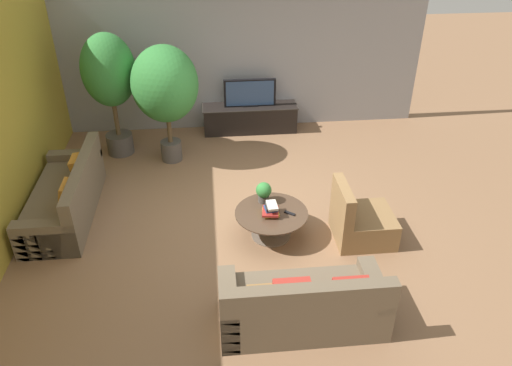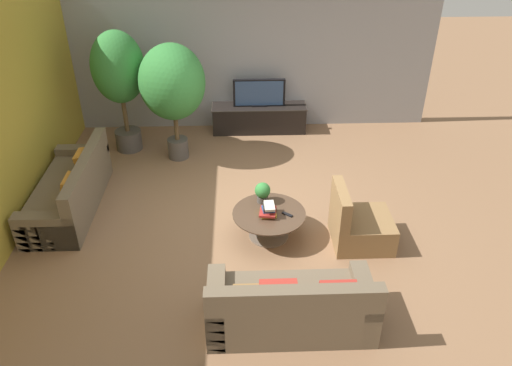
{
  "view_description": "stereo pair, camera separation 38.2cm",
  "coord_description": "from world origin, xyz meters",
  "px_view_note": "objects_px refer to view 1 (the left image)",
  "views": [
    {
      "loc": [
        -0.44,
        -6.09,
        4.39
      ],
      "look_at": [
        0.16,
        0.06,
        0.55
      ],
      "focal_mm": 35.0,
      "sensor_mm": 36.0,
      "label": 1
    },
    {
      "loc": [
        -0.06,
        -6.11,
        4.39
      ],
      "look_at": [
        0.16,
        0.06,
        0.55
      ],
      "focal_mm": 35.0,
      "sensor_mm": 36.0,
      "label": 2
    }
  ],
  "objects_px": {
    "couch_by_wall": "(67,198)",
    "potted_plant_tabletop": "(264,192)",
    "couch_near_entry": "(303,305)",
    "television": "(250,93)",
    "media_console": "(250,118)",
    "potted_palm_tall": "(109,76)",
    "coffee_table": "(271,219)",
    "potted_palm_corner": "(165,86)",
    "armchair_wicker": "(360,222)"
  },
  "relations": [
    {
      "from": "couch_near_entry",
      "to": "couch_by_wall",
      "type": "bearing_deg",
      "value": -38.76
    },
    {
      "from": "couch_by_wall",
      "to": "potted_plant_tabletop",
      "type": "bearing_deg",
      "value": 79.22
    },
    {
      "from": "potted_palm_tall",
      "to": "media_console",
      "type": "bearing_deg",
      "value": 15.63
    },
    {
      "from": "armchair_wicker",
      "to": "coffee_table",
      "type": "bearing_deg",
      "value": 82.18
    },
    {
      "from": "coffee_table",
      "to": "armchair_wicker",
      "type": "bearing_deg",
      "value": -7.82
    },
    {
      "from": "potted_palm_tall",
      "to": "potted_palm_corner",
      "type": "bearing_deg",
      "value": -20.79
    },
    {
      "from": "couch_by_wall",
      "to": "potted_palm_corner",
      "type": "bearing_deg",
      "value": 136.6
    },
    {
      "from": "television",
      "to": "couch_by_wall",
      "type": "distance_m",
      "value": 3.98
    },
    {
      "from": "coffee_table",
      "to": "couch_near_entry",
      "type": "xyz_separation_m",
      "value": [
        0.15,
        -1.67,
        0.01
      ]
    },
    {
      "from": "television",
      "to": "media_console",
      "type": "bearing_deg",
      "value": 90.0
    },
    {
      "from": "couch_by_wall",
      "to": "couch_near_entry",
      "type": "distance_m",
      "value": 3.99
    },
    {
      "from": "television",
      "to": "potted_plant_tabletop",
      "type": "xyz_separation_m",
      "value": [
        -0.08,
        -3.15,
        -0.23
      ]
    },
    {
      "from": "coffee_table",
      "to": "potted_palm_corner",
      "type": "bearing_deg",
      "value": 122.16
    },
    {
      "from": "couch_by_wall",
      "to": "armchair_wicker",
      "type": "xyz_separation_m",
      "value": [
        4.19,
        -1.0,
        -0.01
      ]
    },
    {
      "from": "media_console",
      "to": "armchair_wicker",
      "type": "xyz_separation_m",
      "value": [
        1.22,
        -3.6,
        -0.0
      ]
    },
    {
      "from": "media_console",
      "to": "armchair_wicker",
      "type": "bearing_deg",
      "value": -71.27
    },
    {
      "from": "couch_by_wall",
      "to": "potted_palm_tall",
      "type": "relative_size",
      "value": 0.98
    },
    {
      "from": "television",
      "to": "potted_palm_corner",
      "type": "bearing_deg",
      "value": -145.2
    },
    {
      "from": "coffee_table",
      "to": "armchair_wicker",
      "type": "distance_m",
      "value": 1.23
    },
    {
      "from": "media_console",
      "to": "coffee_table",
      "type": "xyz_separation_m",
      "value": [
        -0.0,
        -3.43,
        0.01
      ]
    },
    {
      "from": "media_console",
      "to": "potted_palm_tall",
      "type": "xyz_separation_m",
      "value": [
        -2.45,
        -0.69,
        1.19
      ]
    },
    {
      "from": "coffee_table",
      "to": "potted_palm_corner",
      "type": "relative_size",
      "value": 0.49
    },
    {
      "from": "media_console",
      "to": "coffee_table",
      "type": "relative_size",
      "value": 1.82
    },
    {
      "from": "media_console",
      "to": "potted_palm_corner",
      "type": "relative_size",
      "value": 0.89
    },
    {
      "from": "couch_by_wall",
      "to": "couch_near_entry",
      "type": "xyz_separation_m",
      "value": [
        3.11,
        -2.5,
        0.01
      ]
    },
    {
      "from": "media_console",
      "to": "couch_near_entry",
      "type": "relative_size",
      "value": 1.0
    },
    {
      "from": "couch_by_wall",
      "to": "potted_palm_corner",
      "type": "xyz_separation_m",
      "value": [
        1.47,
        1.55,
        1.1
      ]
    },
    {
      "from": "media_console",
      "to": "coffee_table",
      "type": "distance_m",
      "value": 3.43
    },
    {
      "from": "couch_by_wall",
      "to": "couch_near_entry",
      "type": "relative_size",
      "value": 1.16
    },
    {
      "from": "television",
      "to": "coffee_table",
      "type": "xyz_separation_m",
      "value": [
        -0.0,
        -3.43,
        -0.51
      ]
    },
    {
      "from": "media_console",
      "to": "potted_palm_corner",
      "type": "bearing_deg",
      "value": -145.15
    },
    {
      "from": "television",
      "to": "couch_by_wall",
      "type": "relative_size",
      "value": 0.47
    },
    {
      "from": "coffee_table",
      "to": "potted_plant_tabletop",
      "type": "bearing_deg",
      "value": 105.55
    },
    {
      "from": "television",
      "to": "couch_by_wall",
      "type": "height_order",
      "value": "television"
    },
    {
      "from": "armchair_wicker",
      "to": "potted_plant_tabletop",
      "type": "distance_m",
      "value": 1.41
    },
    {
      "from": "couch_near_entry",
      "to": "television",
      "type": "bearing_deg",
      "value": -88.4
    },
    {
      "from": "couch_near_entry",
      "to": "potted_palm_tall",
      "type": "xyz_separation_m",
      "value": [
        -2.59,
        4.41,
        1.17
      ]
    },
    {
      "from": "media_console",
      "to": "potted_plant_tabletop",
      "type": "xyz_separation_m",
      "value": [
        -0.08,
        -3.15,
        0.29
      ]
    },
    {
      "from": "couch_near_entry",
      "to": "potted_palm_tall",
      "type": "height_order",
      "value": "potted_palm_tall"
    },
    {
      "from": "media_console",
      "to": "couch_near_entry",
      "type": "bearing_deg",
      "value": -88.4
    },
    {
      "from": "television",
      "to": "potted_palm_tall",
      "type": "height_order",
      "value": "potted_palm_tall"
    },
    {
      "from": "television",
      "to": "armchair_wicker",
      "type": "distance_m",
      "value": 3.83
    },
    {
      "from": "couch_by_wall",
      "to": "potted_palm_corner",
      "type": "height_order",
      "value": "potted_palm_corner"
    },
    {
      "from": "couch_by_wall",
      "to": "potted_palm_tall",
      "type": "xyz_separation_m",
      "value": [
        0.52,
        1.91,
        1.18
      ]
    },
    {
      "from": "potted_palm_tall",
      "to": "potted_palm_corner",
      "type": "height_order",
      "value": "potted_palm_tall"
    },
    {
      "from": "media_console",
      "to": "television",
      "type": "bearing_deg",
      "value": -90.0
    },
    {
      "from": "couch_by_wall",
      "to": "armchair_wicker",
      "type": "relative_size",
      "value": 2.5
    },
    {
      "from": "coffee_table",
      "to": "potted_palm_corner",
      "type": "height_order",
      "value": "potted_palm_corner"
    },
    {
      "from": "potted_palm_tall",
      "to": "potted_palm_corner",
      "type": "xyz_separation_m",
      "value": [
        0.95,
        -0.36,
        -0.08
      ]
    },
    {
      "from": "coffee_table",
      "to": "potted_palm_tall",
      "type": "relative_size",
      "value": 0.46
    }
  ]
}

